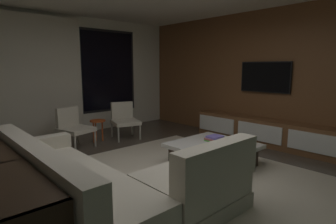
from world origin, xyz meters
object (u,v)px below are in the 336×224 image
object	(u,v)px
sectional_couch	(104,187)
accent_chair_by_curtain	(73,125)
side_stool	(98,124)
coffee_table	(213,154)
media_console	(267,133)
accent_chair_near_window	(124,118)
book_stack_on_coffee_table	(214,138)
mounted_tv	(265,77)
console_table_behind_couch	(2,200)

from	to	relation	value
sectional_couch	accent_chair_by_curtain	distance (m)	2.72
sectional_couch	side_stool	size ratio (longest dim) A/B	5.43
coffee_table	media_console	bearing A→B (deg)	0.87
accent_chair_near_window	media_console	size ratio (longest dim) A/B	0.25
coffee_table	book_stack_on_coffee_table	world-z (taller)	book_stack_on_coffee_table
sectional_couch	book_stack_on_coffee_table	world-z (taller)	sectional_couch
accent_chair_by_curtain	media_console	xyz separation A→B (m)	(2.92, -2.46, -0.18)
side_stool	media_console	distance (m)	3.45
accent_chair_by_curtain	media_console	distance (m)	3.82
accent_chair_by_curtain	side_stool	size ratio (longest dim) A/B	1.70
book_stack_on_coffee_table	side_stool	bearing A→B (deg)	108.40
accent_chair_by_curtain	side_stool	world-z (taller)	accent_chair_by_curtain
coffee_table	media_console	size ratio (longest dim) A/B	0.37
sectional_couch	coffee_table	xyz separation A→B (m)	(1.99, 0.11, -0.10)
accent_chair_by_curtain	side_stool	distance (m)	0.56
side_stool	mounted_tv	xyz separation A→B (m)	(2.55, -2.31, 0.98)
coffee_table	mounted_tv	size ratio (longest dim) A/B	1.08
sectional_couch	accent_chair_by_curtain	xyz separation A→B (m)	(0.80, 2.59, 0.14)
media_console	coffee_table	bearing A→B (deg)	-179.13
accent_chair_near_window	sectional_couch	bearing A→B (deg)	-127.38
coffee_table	sectional_couch	bearing A→B (deg)	-176.86
accent_chair_by_curtain	mounted_tv	distance (m)	3.94
sectional_couch	console_table_behind_couch	distance (m)	0.93
book_stack_on_coffee_table	accent_chair_near_window	size ratio (longest dim) A/B	0.38
coffee_table	mounted_tv	world-z (taller)	mounted_tv
accent_chair_near_window	console_table_behind_couch	xyz separation A→B (m)	(-2.87, -2.43, -0.02)
coffee_table	side_stool	world-z (taller)	side_stool
sectional_couch	mounted_tv	distance (m)	4.06
accent_chair_by_curtain	media_console	size ratio (longest dim) A/B	0.25
sectional_couch	coffee_table	bearing A→B (deg)	3.14
mounted_tv	sectional_couch	bearing A→B (deg)	-175.12
media_console	console_table_behind_couch	bearing A→B (deg)	-179.93
accent_chair_near_window	media_console	distance (m)	3.01
side_stool	mounted_tv	distance (m)	3.58
accent_chair_near_window	side_stool	size ratio (longest dim) A/B	1.70
side_stool	media_console	xyz separation A→B (m)	(2.37, -2.51, -0.12)
coffee_table	accent_chair_by_curtain	world-z (taller)	accent_chair_by_curtain
book_stack_on_coffee_table	console_table_behind_couch	world-z (taller)	console_table_behind_couch
book_stack_on_coffee_table	accent_chair_near_window	distance (m)	2.35
accent_chair_near_window	media_console	world-z (taller)	accent_chair_near_window
accent_chair_near_window	side_stool	distance (m)	0.62
accent_chair_by_curtain	side_stool	bearing A→B (deg)	5.52
coffee_table	mounted_tv	bearing A→B (deg)	6.69
mounted_tv	accent_chair_by_curtain	bearing A→B (deg)	143.95
media_console	console_table_behind_couch	xyz separation A→B (m)	(-4.63, -0.01, 0.16)
accent_chair_by_curtain	mounted_tv	bearing A→B (deg)	-36.05
media_console	sectional_couch	bearing A→B (deg)	-177.92
book_stack_on_coffee_table	accent_chair_by_curtain	xyz separation A→B (m)	(-1.36, 2.37, 0.03)
side_stool	media_console	world-z (taller)	media_console
book_stack_on_coffee_table	side_stool	world-z (taller)	side_stool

